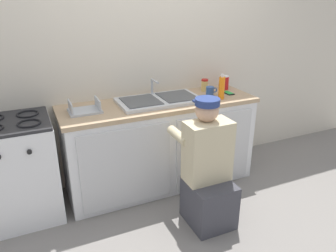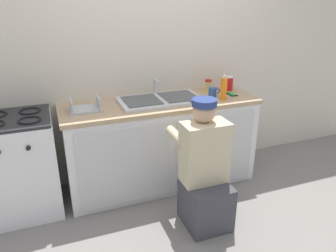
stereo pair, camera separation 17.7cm
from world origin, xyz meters
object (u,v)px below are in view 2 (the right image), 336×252
(cell_phone, at_px, (231,94))
(soap_bottle_orange, at_px, (224,89))
(sink_double_basin, at_px, (161,100))
(plumber_person, at_px, (205,175))
(dish_rack_tray, at_px, (85,108))
(coffee_mug, at_px, (213,92))
(soda_cup_red, at_px, (229,83))
(stove_range, at_px, (21,165))
(condiment_jar, at_px, (208,86))

(cell_phone, bearing_deg, soap_bottle_orange, -143.54)
(sink_double_basin, distance_m, plumber_person, 0.88)
(dish_rack_tray, relative_size, cell_phone, 2.00)
(plumber_person, relative_size, coffee_mug, 8.76)
(sink_double_basin, distance_m, soda_cup_red, 0.83)
(stove_range, relative_size, soap_bottle_orange, 3.66)
(plumber_person, xyz_separation_m, soda_cup_red, (0.70, 0.85, 0.51))
(dish_rack_tray, height_order, condiment_jar, condiment_jar)
(dish_rack_tray, distance_m, condiment_jar, 1.31)
(condiment_jar, bearing_deg, soap_bottle_orange, -88.40)
(dish_rack_tray, distance_m, cell_phone, 1.48)
(stove_range, bearing_deg, condiment_jar, 4.61)
(dish_rack_tray, bearing_deg, sink_double_basin, 0.09)
(sink_double_basin, height_order, plumber_person, plumber_person)
(sink_double_basin, height_order, cell_phone, sink_double_basin)
(dish_rack_tray, bearing_deg, plumber_person, -41.30)
(condiment_jar, relative_size, soda_cup_red, 0.84)
(dish_rack_tray, relative_size, soda_cup_red, 1.84)
(soap_bottle_orange, height_order, coffee_mug, soap_bottle_orange)
(coffee_mug, relative_size, soda_cup_red, 0.83)
(stove_range, xyz_separation_m, dish_rack_tray, (0.60, 0.00, 0.47))
(plumber_person, bearing_deg, condiment_jar, 62.49)
(dish_rack_tray, distance_m, coffee_mug, 1.27)
(plumber_person, distance_m, coffee_mug, 0.96)
(sink_double_basin, height_order, dish_rack_tray, sink_double_basin)
(dish_rack_tray, bearing_deg, coffee_mug, -1.24)
(condiment_jar, bearing_deg, cell_phone, -46.73)
(cell_phone, bearing_deg, dish_rack_tray, 178.63)
(sink_double_basin, relative_size, dish_rack_tray, 2.86)
(condiment_jar, height_order, cell_phone, condiment_jar)
(sink_double_basin, distance_m, stove_range, 1.40)
(condiment_jar, height_order, soda_cup_red, soda_cup_red)
(plumber_person, bearing_deg, dish_rack_tray, 138.70)
(coffee_mug, bearing_deg, stove_range, 179.19)
(sink_double_basin, xyz_separation_m, stove_range, (-1.32, -0.00, -0.46))
(coffee_mug, distance_m, cell_phone, 0.22)
(soda_cup_red, distance_m, cell_phone, 0.17)
(stove_range, relative_size, coffee_mug, 7.27)
(plumber_person, relative_size, cell_phone, 7.89)
(sink_double_basin, bearing_deg, soda_cup_red, 7.89)
(condiment_jar, relative_size, cell_phone, 0.91)
(soap_bottle_orange, xyz_separation_m, coffee_mug, (-0.05, 0.13, -0.07))
(soap_bottle_orange, bearing_deg, cell_phone, 36.46)
(coffee_mug, xyz_separation_m, soda_cup_red, (0.27, 0.14, 0.03))
(stove_range, distance_m, dish_rack_tray, 0.76)
(soda_cup_red, relative_size, cell_phone, 1.09)
(coffee_mug, bearing_deg, condiment_jar, 77.94)
(soda_cup_red, bearing_deg, dish_rack_tray, -175.72)
(stove_range, bearing_deg, coffee_mug, -0.81)
(stove_range, relative_size, condiment_jar, 7.16)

